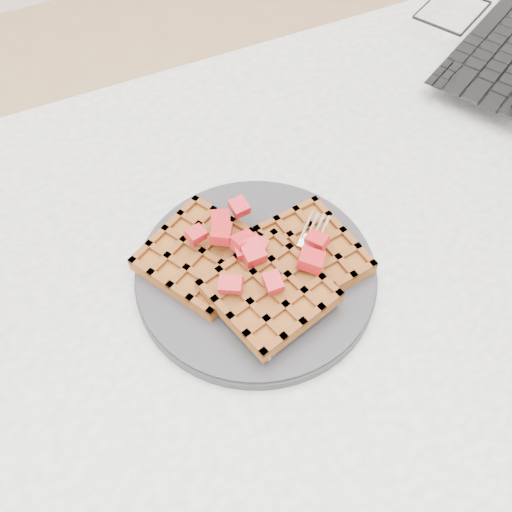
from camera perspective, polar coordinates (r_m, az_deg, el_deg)
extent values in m
plane|color=tan|center=(1.31, 4.50, -19.74)|extent=(4.00, 4.00, 0.00)
cube|color=silver|center=(0.64, 8.75, -1.63)|extent=(1.20, 0.80, 0.03)
cube|color=silver|center=(1.35, 19.44, 9.25)|extent=(0.06, 0.06, 0.72)
cylinder|color=black|center=(0.60, 0.00, -1.76)|extent=(0.25, 0.25, 0.02)
imported|color=black|center=(0.97, 22.39, 20.00)|extent=(0.42, 0.37, 0.03)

